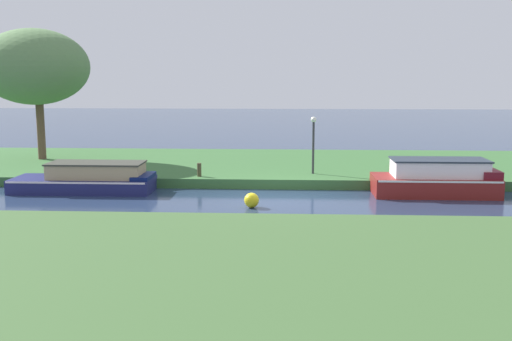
{
  "coord_description": "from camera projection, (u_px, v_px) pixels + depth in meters",
  "views": [
    {
      "loc": [
        0.39,
        -21.96,
        4.61
      ],
      "look_at": [
        -0.82,
        1.2,
        0.9
      ],
      "focal_mm": 42.26,
      "sensor_mm": 36.0,
      "label": 1
    }
  ],
  "objects": [
    {
      "name": "channel_buoy",
      "position": [
        252.0,
        200.0,
        21.03
      ],
      "size": [
        0.52,
        0.52,
        0.52
      ],
      "primitive_type": "sphere",
      "color": "yellow",
      "rests_on": "ground_plane"
    },
    {
      "name": "lamp_post",
      "position": [
        313.0,
        137.0,
        25.59
      ],
      "size": [
        0.24,
        0.24,
        2.44
      ],
      "color": "#333338",
      "rests_on": "riverbank_far"
    },
    {
      "name": "ground_plane",
      "position": [
        276.0,
        200.0,
        22.41
      ],
      "size": [
        120.0,
        120.0,
        0.0
      ],
      "primitive_type": "plane",
      "color": "navy"
    },
    {
      "name": "navy_barge",
      "position": [
        89.0,
        179.0,
        23.9
      ],
      "size": [
        5.54,
        1.96,
        1.18
      ],
      "color": "navy",
      "rests_on": "ground_plane"
    },
    {
      "name": "riverbank_near",
      "position": [
        269.0,
        273.0,
        13.5
      ],
      "size": [
        72.0,
        10.0,
        0.4
      ],
      "primitive_type": "cube",
      "color": "#3C5E30",
      "rests_on": "ground_plane"
    },
    {
      "name": "riverbank_far",
      "position": [
        279.0,
        166.0,
        29.28
      ],
      "size": [
        72.0,
        10.0,
        0.4
      ],
      "primitive_type": "cube",
      "color": "#366432",
      "rests_on": "ground_plane"
    },
    {
      "name": "willow_tree_left",
      "position": [
        34.0,
        67.0,
        29.23
      ],
      "size": [
        5.35,
        4.68,
        6.42
      ],
      "color": "brown",
      "rests_on": "riverbank_far"
    },
    {
      "name": "mooring_post_near",
      "position": [
        199.0,
        170.0,
        25.07
      ],
      "size": [
        0.18,
        0.18,
        0.56
      ],
      "primitive_type": "cylinder",
      "color": "#443E28",
      "rests_on": "riverbank_far"
    },
    {
      "name": "maroon_narrowboat",
      "position": [
        437.0,
        179.0,
        23.17
      ],
      "size": [
        4.67,
        2.01,
        1.41
      ],
      "color": "maroon",
      "rests_on": "ground_plane"
    }
  ]
}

